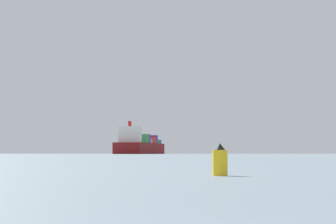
{
  "coord_description": "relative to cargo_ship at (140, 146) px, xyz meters",
  "views": [
    {
      "loc": [
        0.62,
        -12.79,
        1.69
      ],
      "look_at": [
        -4.6,
        6.93,
        2.88
      ],
      "focal_mm": 74.79,
      "sensor_mm": 36.0,
      "label": 1
    }
  ],
  "objects": [
    {
      "name": "channel_buoy",
      "position": [
        239.85,
        -760.22,
        -8.78
      ],
      "size": [
        1.11,
        1.11,
        2.38
      ],
      "color": "yellow",
      "rests_on": "ground_plane"
    },
    {
      "name": "distant_headland",
      "position": [
        -66.06,
        573.03,
        10.9
      ],
      "size": [
        1433.59,
        787.69,
        41.5
      ],
      "primitive_type": "cube",
      "rotation": [
        0.0,
        0.0,
        0.23
      ],
      "color": "#756B56",
      "rests_on": "ground_plane"
    },
    {
      "name": "cargo_ship",
      "position": [
        0.0,
        0.0,
        0.0
      ],
      "size": [
        41.51,
        147.66,
        37.37
      ],
      "rotation": [
        0.0,
        0.0,
        1.64
      ],
      "color": "maroon",
      "rests_on": "ground_plane"
    }
  ]
}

